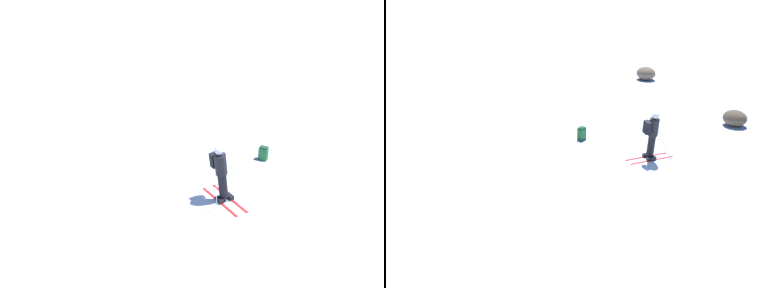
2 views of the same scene
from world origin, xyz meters
The scene contains 5 objects.
ground_plane centered at (0.00, 0.00, 0.00)m, with size 300.00×300.00×0.00m, color white.
skier centered at (0.02, 0.08, 1.02)m, with size 1.34×1.75×1.84m.
spare_backpack centered at (3.11, 0.29, 0.24)m, with size 0.25×0.32×0.50m.
exposed_boulder_0 centered at (-0.34, -5.13, 0.33)m, with size 1.01×0.86×0.66m, color brown.
exposed_boulder_1 centered at (6.66, -8.50, 0.35)m, with size 1.07×0.91×0.69m, color #7A664C.
Camera 2 is at (-9.87, 14.14, 7.41)m, focal length 50.00 mm.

